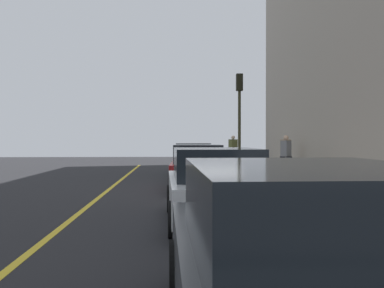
% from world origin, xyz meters
% --- Properties ---
extents(ground_plane, '(56.00, 56.00, 0.00)m').
position_xyz_m(ground_plane, '(0.00, 0.00, 0.00)').
color(ground_plane, black).
extents(sidewalk, '(28.00, 4.60, 0.15)m').
position_xyz_m(sidewalk, '(0.00, -3.30, 0.07)').
color(sidewalk, '#A39E93').
rests_on(sidewalk, ground).
extents(lane_stripe_centre, '(28.00, 0.14, 0.01)m').
position_xyz_m(lane_stripe_centre, '(0.00, 3.20, 0.00)').
color(lane_stripe_centre, gold).
rests_on(lane_stripe_centre, ground).
extents(snow_bank_curb, '(8.48, 0.56, 0.22)m').
position_xyz_m(snow_bank_curb, '(-4.78, -0.70, 0.11)').
color(snow_bank_curb, white).
rests_on(snow_bank_curb, ground).
extents(parked_car_charcoal, '(4.46, 1.95, 1.51)m').
position_xyz_m(parked_car_charcoal, '(-11.63, 0.15, 0.76)').
color(parked_car_charcoal, black).
rests_on(parked_car_charcoal, ground).
extents(parked_car_white, '(4.25, 1.96, 1.51)m').
position_xyz_m(parked_car_white, '(-6.01, 0.22, 0.76)').
color(parked_car_white, black).
rests_on(parked_car_white, ground).
extents(parked_car_red, '(4.39, 2.02, 1.51)m').
position_xyz_m(parked_car_red, '(0.28, 0.19, 0.76)').
color(parked_car_red, black).
rests_on(parked_car_red, ground).
extents(parked_car_green, '(4.51, 1.94, 1.51)m').
position_xyz_m(parked_car_green, '(6.28, 0.07, 0.76)').
color(parked_car_green, black).
rests_on(parked_car_green, ground).
extents(pedestrian_olive_coat, '(0.53, 0.57, 1.79)m').
position_xyz_m(pedestrian_olive_coat, '(11.81, -2.70, 1.11)').
color(pedestrian_olive_coat, black).
rests_on(pedestrian_olive_coat, sidewalk).
extents(pedestrian_tan_coat, '(0.56, 0.54, 1.77)m').
position_xyz_m(pedestrian_tan_coat, '(7.41, -4.81, 1.09)').
color(pedestrian_tan_coat, black).
rests_on(pedestrian_tan_coat, sidewalk).
extents(pedestrian_grey_coat, '(0.54, 0.53, 1.73)m').
position_xyz_m(pedestrian_grey_coat, '(3.96, -3.89, 1.07)').
color(pedestrian_grey_coat, black).
rests_on(pedestrian_grey_coat, sidewalk).
extents(traffic_light_pole, '(0.35, 0.26, 4.26)m').
position_xyz_m(traffic_light_pole, '(3.19, -1.73, 3.04)').
color(traffic_light_pole, '#2D2D19').
rests_on(traffic_light_pole, sidewalk).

